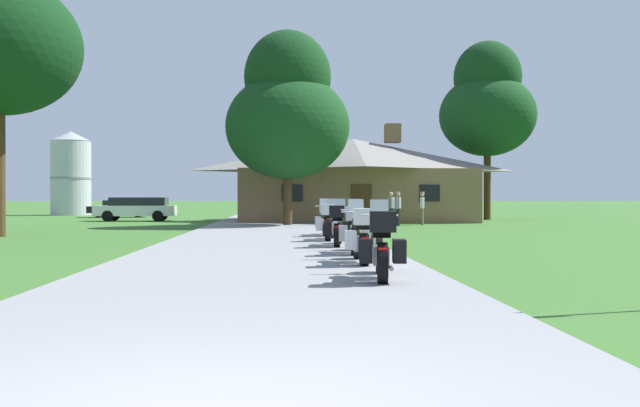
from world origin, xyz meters
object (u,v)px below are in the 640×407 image
object	(u,v)px
motorcycle_red_farthest_in_row	(325,220)
bystander_gray_shirt_by_tree	(398,207)
motorcycle_orange_fifth_in_row	(329,223)
tree_right_of_lodge	(487,104)
motorcycle_white_third_in_row	(354,230)
bystander_white_shirt_beside_signpost	(422,206)
parked_white_suv_far_left	(137,208)
motorcycle_black_second_in_row	(362,236)
bystander_gray_shirt_near_lodge	(391,207)
motorcycle_yellow_nearest_to_camera	(381,246)
metal_silo_distant	(71,173)
parked_black_sedan_far_left	(118,208)
tree_by_lodge_front	(288,112)
motorcycle_blue_fourth_in_row	(338,226)

from	to	relation	value
motorcycle_red_farthest_in_row	bystander_gray_shirt_by_tree	bearing A→B (deg)	67.12
motorcycle_orange_fifth_in_row	tree_right_of_lodge	size ratio (longest dim) A/B	0.19
motorcycle_white_third_in_row	bystander_white_shirt_beside_signpost	world-z (taller)	bystander_white_shirt_beside_signpost
motorcycle_red_farthest_in_row	parked_white_suv_far_left	world-z (taller)	parked_white_suv_far_left
motorcycle_black_second_in_row	bystander_gray_shirt_near_lodge	bearing A→B (deg)	79.38
motorcycle_yellow_nearest_to_camera	metal_silo_distant	bearing A→B (deg)	119.28
parked_black_sedan_far_left	motorcycle_black_second_in_row	bearing A→B (deg)	-171.89
motorcycle_yellow_nearest_to_camera	motorcycle_orange_fifth_in_row	size ratio (longest dim) A/B	1.00
bystander_gray_shirt_near_lodge	parked_white_suv_far_left	bearing A→B (deg)	-81.28
bystander_gray_shirt_near_lodge	bystander_white_shirt_beside_signpost	bearing A→B (deg)	152.51
parked_white_suv_far_left	parked_black_sedan_far_left	size ratio (longest dim) A/B	1.03
motorcycle_orange_fifth_in_row	metal_silo_distant	size ratio (longest dim) A/B	0.31
motorcycle_white_third_in_row	tree_right_of_lodge	world-z (taller)	tree_right_of_lodge
tree_by_lodge_front	parked_white_suv_far_left	world-z (taller)	tree_by_lodge_front
motorcycle_yellow_nearest_to_camera	metal_silo_distant	world-z (taller)	metal_silo_distant
motorcycle_white_third_in_row	bystander_gray_shirt_near_lodge	bearing A→B (deg)	83.48
motorcycle_red_farthest_in_row	metal_silo_distant	bearing A→B (deg)	122.56
motorcycle_red_farthest_in_row	tree_by_lodge_front	world-z (taller)	tree_by_lodge_front
motorcycle_black_second_in_row	bystander_gray_shirt_by_tree	size ratio (longest dim) A/B	1.23
motorcycle_yellow_nearest_to_camera	bystander_gray_shirt_near_lodge	xyz separation A→B (m)	(3.76, 22.06, 0.32)
motorcycle_yellow_nearest_to_camera	motorcycle_red_farthest_in_row	size ratio (longest dim) A/B	1.00
motorcycle_orange_fifth_in_row	bystander_gray_shirt_near_lodge	xyz separation A→B (m)	(3.91, 11.98, 0.32)
motorcycle_yellow_nearest_to_camera	bystander_white_shirt_beside_signpost	xyz separation A→B (m)	(5.51, 22.93, 0.34)
motorcycle_black_second_in_row	motorcycle_red_farthest_in_row	world-z (taller)	same
motorcycle_white_third_in_row	motorcycle_blue_fourth_in_row	bearing A→B (deg)	99.87
motorcycle_yellow_nearest_to_camera	motorcycle_red_farthest_in_row	world-z (taller)	same
motorcycle_orange_fifth_in_row	motorcycle_yellow_nearest_to_camera	bearing A→B (deg)	-80.67
parked_black_sedan_far_left	motorcycle_white_third_in_row	bearing A→B (deg)	-170.28
motorcycle_yellow_nearest_to_camera	tree_by_lodge_front	bearing A→B (deg)	99.78
tree_right_of_lodge	metal_silo_distant	distance (m)	32.45
motorcycle_yellow_nearest_to_camera	bystander_gray_shirt_by_tree	xyz separation A→B (m)	(4.04, 21.65, 0.34)
motorcycle_blue_fourth_in_row	tree_by_lodge_front	xyz separation A→B (m)	(-1.28, 14.29, 4.96)
motorcycle_orange_fifth_in_row	motorcycle_red_farthest_in_row	world-z (taller)	same
motorcycle_orange_fifth_in_row	bystander_white_shirt_beside_signpost	xyz separation A→B (m)	(5.65, 12.86, 0.34)
motorcycle_black_second_in_row	tree_by_lodge_front	xyz separation A→B (m)	(-1.35, 19.17, 4.96)
motorcycle_black_second_in_row	metal_silo_distant	xyz separation A→B (m)	(-18.38, 40.49, 2.72)
motorcycle_orange_fifth_in_row	bystander_gray_shirt_by_tree	xyz separation A→B (m)	(4.18, 11.58, 0.34)
tree_right_of_lodge	parked_black_sedan_far_left	size ratio (longest dim) A/B	2.49
bystander_gray_shirt_near_lodge	parked_white_suv_far_left	xyz separation A→B (m)	(-13.99, 7.20, -0.15)
bystander_gray_shirt_by_tree	motorcycle_yellow_nearest_to_camera	bearing A→B (deg)	-165.96
motorcycle_red_farthest_in_row	bystander_white_shirt_beside_signpost	xyz separation A→B (m)	(5.63, 10.35, 0.34)
motorcycle_orange_fifth_in_row	bystander_gray_shirt_near_lodge	world-z (taller)	bystander_gray_shirt_near_lodge
bystander_gray_shirt_near_lodge	parked_black_sedan_far_left	distance (m)	22.51
parked_white_suv_far_left	parked_black_sedan_far_left	world-z (taller)	parked_white_suv_far_left
motorcycle_black_second_in_row	bystander_white_shirt_beside_signpost	xyz separation A→B (m)	(5.51, 20.22, 0.34)
bystander_gray_shirt_by_tree	parked_white_suv_far_left	bearing A→B (deg)	86.56
motorcycle_yellow_nearest_to_camera	metal_silo_distant	xyz separation A→B (m)	(-18.38, 43.20, 2.72)
motorcycle_yellow_nearest_to_camera	motorcycle_black_second_in_row	distance (m)	2.71
tree_by_lodge_front	motorcycle_red_farthest_in_row	bearing A→B (deg)	-82.41
bystander_gray_shirt_near_lodge	bystander_white_shirt_beside_signpost	world-z (taller)	bystander_white_shirt_beside_signpost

